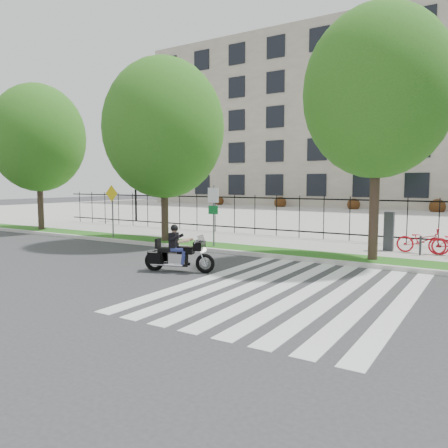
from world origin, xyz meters
The scene contains 15 objects.
ground centered at (0.00, 0.00, 0.00)m, with size 120.00×120.00×0.00m, color #323234.
curb centered at (0.00, 4.10, 0.07)m, with size 60.00×0.20×0.15m, color beige.
grass_verge centered at (0.00, 4.95, 0.07)m, with size 60.00×1.50×0.15m, color #1F5715.
sidewalk centered at (0.00, 7.45, 0.07)m, with size 60.00×3.50×0.15m, color #AAA79F.
plaza centered at (0.00, 25.00, 0.05)m, with size 80.00×34.00×0.10m, color #AAA79F.
crosswalk_stripes centered at (4.83, 0.00, 0.01)m, with size 5.70×8.00×0.01m, color silver, non-canonical shape.
iron_fence centered at (0.00, 9.20, 1.15)m, with size 30.00×0.06×2.00m, color black, non-canonical shape.
office_building centered at (0.00, 44.92, 9.97)m, with size 60.00×21.90×20.15m.
lamp_post_left centered at (-12.00, 12.00, 3.21)m, with size 1.06×0.70×4.25m.
street_tree_0 centered at (-12.51, 4.95, 5.20)m, with size 5.13×5.13×8.01m.
street_tree_1 centered at (-3.52, 4.95, 5.15)m, with size 5.37×5.37×8.09m.
street_tree_2 centered at (5.63, 4.95, 5.71)m, with size 4.92×4.92×8.40m.
sign_pole_regulatory centered at (-0.64, 4.58, 1.74)m, with size 0.50×0.09×2.50m.
sign_pole_warning centered at (-6.46, 4.58, 1.74)m, with size 0.78×0.09×2.49m.
motorcycle_rider centered at (0.87, 0.34, 0.59)m, with size 2.23×1.07×1.78m.
Camera 1 is at (9.19, -10.22, 2.76)m, focal length 35.00 mm.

